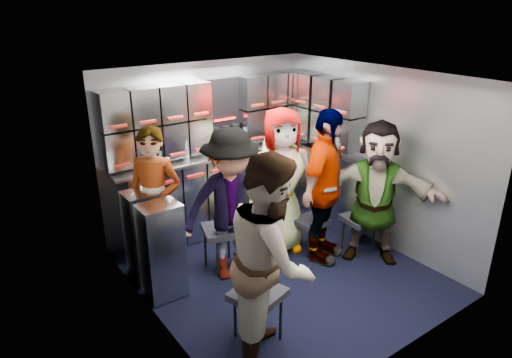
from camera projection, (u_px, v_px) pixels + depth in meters
floor at (281, 273)px, 4.94m from camera, size 3.00×3.00×0.00m
wall_back at (208, 147)px, 5.70m from camera, size 2.80×0.04×2.10m
wall_left at (153, 220)px, 3.80m from camera, size 0.04×3.00×2.10m
wall_right at (377, 157)px, 5.32m from camera, size 0.04×3.00×2.10m
ceiling at (286, 77)px, 4.18m from camera, size 2.80×3.00×0.02m
cart_bank_back at (218, 193)px, 5.74m from camera, size 2.68×0.38×0.99m
cart_bank_left at (154, 244)px, 4.54m from camera, size 0.38×0.76×0.99m
counter at (217, 154)px, 5.55m from camera, size 2.68×0.42×0.03m
locker_bank_back at (213, 115)px, 5.42m from camera, size 2.68×0.28×0.82m
locker_bank_right at (328, 111)px, 5.61m from camera, size 0.28×1.00×0.82m
right_cabinet at (329, 188)px, 5.89m from camera, size 0.28×1.20×1.00m
coffee_niche at (223, 113)px, 5.57m from camera, size 0.46×0.16×0.84m
red_latch_strip at (226, 169)px, 5.45m from camera, size 2.60×0.02×0.03m
jump_seat_near_left at (258, 297)px, 3.84m from camera, size 0.50×0.49×0.48m
jump_seat_mid_left at (223, 232)px, 4.91m from camera, size 0.51×0.50×0.49m
jump_seat_center at (271, 209)px, 5.46m from camera, size 0.41×0.39×0.48m
jump_seat_mid_right at (311, 223)px, 5.25m from camera, size 0.37×0.36×0.41m
jump_seat_near_right at (360, 220)px, 5.27m from camera, size 0.40×0.38×0.44m
attendant_standing at (155, 204)px, 4.68m from camera, size 0.69×0.70×1.62m
attendant_arc_a at (271, 260)px, 3.54m from camera, size 1.04×1.08×1.75m
attendant_arc_b at (231, 206)px, 4.63m from camera, size 1.18×0.88×1.62m
attendant_arc_c at (281, 181)px, 5.17m from camera, size 0.97×0.81×1.69m
attendant_arc_d at (324, 188)px, 4.94m from camera, size 1.10×0.83×1.73m
attendant_arc_e at (375, 192)px, 4.98m from camera, size 1.34×1.43×1.60m
bottle_left at (159, 156)px, 5.05m from camera, size 0.07×0.07×0.24m
bottle_mid at (186, 151)px, 5.22m from camera, size 0.07×0.07×0.24m
bottle_right at (245, 139)px, 5.67m from camera, size 0.06×0.06×0.25m
cup_left at (166, 161)px, 5.11m from camera, size 0.08×0.08×0.09m
cup_right at (265, 140)px, 5.85m from camera, size 0.08×0.08×0.11m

